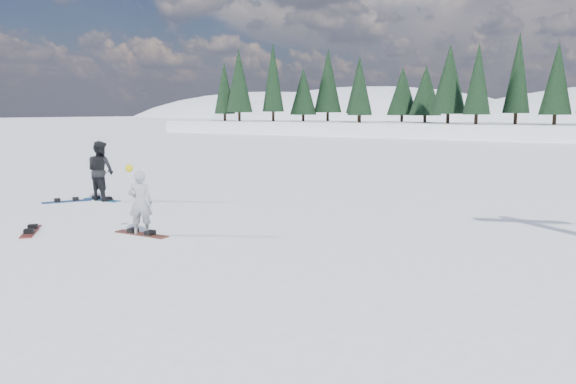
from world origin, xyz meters
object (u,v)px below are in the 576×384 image
(snowboarder_man, at_px, (101,171))
(snowboard_loose_a, at_px, (67,201))
(snowboard_loose_b, at_px, (31,231))
(snowboarder_woman, at_px, (140,202))

(snowboarder_man, relative_size, snowboard_loose_a, 1.30)
(snowboard_loose_a, relative_size, snowboard_loose_b, 1.00)
(snowboarder_woman, relative_size, snowboard_loose_a, 1.12)
(snowboarder_woman, bearing_deg, snowboarder_man, -65.25)
(snowboarder_woman, distance_m, snowboard_loose_b, 2.90)
(snowboarder_woman, height_order, snowboard_loose_a, snowboarder_woman)
(snowboard_loose_a, xyz_separation_m, snowboard_loose_b, (3.22, -3.34, 0.00))
(snowboard_loose_b, bearing_deg, snowboard_loose_a, 176.14)
(snowboarder_woman, relative_size, snowboard_loose_b, 1.12)
(snowboarder_man, bearing_deg, snowboard_loose_a, 50.62)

